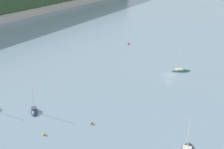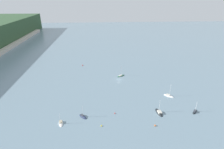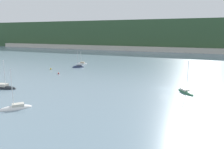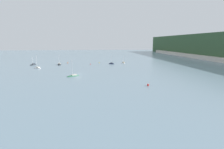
{
  "view_description": "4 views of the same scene",
  "coord_description": "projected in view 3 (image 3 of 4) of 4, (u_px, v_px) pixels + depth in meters",
  "views": [
    {
      "loc": [
        -98.31,
        -29.57,
        38.93
      ],
      "look_at": [
        -11.19,
        16.57,
        1.14
      ],
      "focal_mm": 50.0,
      "sensor_mm": 36.0,
      "label": 1
    },
    {
      "loc": [
        -117.28,
        12.81,
        58.13
      ],
      "look_at": [
        2.85,
        4.91,
        2.94
      ],
      "focal_mm": 28.0,
      "sensor_mm": 36.0,
      "label": 2
    },
    {
      "loc": [
        9.82,
        -60.97,
        15.64
      ],
      "look_at": [
        -17.41,
        2.77,
        2.25
      ],
      "focal_mm": 35.0,
      "sensor_mm": 36.0,
      "label": 3
    },
    {
      "loc": [
        95.7,
        7.48,
        17.32
      ],
      "look_at": [
        9.6,
        17.46,
        1.18
      ],
      "focal_mm": 28.0,
      "sensor_mm": 36.0,
      "label": 4
    }
  ],
  "objects": [
    {
      "name": "ground_plane",
      "position": [
        165.0,
        89.0,
        61.8
      ],
      "size": [
        600.0,
        600.0,
        0.0
      ],
      "primitive_type": "plane",
      "color": "slate"
    },
    {
      "name": "sailboat_2",
      "position": [
        5.0,
        88.0,
        62.1
      ],
      "size": [
        7.82,
        3.53,
        8.85
      ],
      "rotation": [
        0.0,
        0.0,
        0.12
      ],
      "color": "black",
      "rests_on": "ground_plane"
    },
    {
      "name": "shore_town_strip",
      "position": [
        192.0,
        50.0,
        169.71
      ],
      "size": [
        390.55,
        6.0,
        3.81
      ],
      "color": "beige",
      "rests_on": "ground_plane"
    },
    {
      "name": "mooring_buoy_2",
      "position": [
        51.0,
        69.0,
        93.47
      ],
      "size": [
        0.63,
        0.63,
        0.63
      ],
      "color": "yellow",
      "rests_on": "ground_plane"
    },
    {
      "name": "mooring_buoy_3",
      "position": [
        59.0,
        73.0,
        83.32
      ],
      "size": [
        0.56,
        0.56,
        0.56
      ],
      "color": "red",
      "rests_on": "ground_plane"
    },
    {
      "name": "sailboat_0",
      "position": [
        16.0,
        108.0,
        45.49
      ],
      "size": [
        5.84,
        6.37,
        9.2
      ],
      "rotation": [
        0.0,
        0.0,
        4.01
      ],
      "color": "white",
      "rests_on": "ground_plane"
    },
    {
      "name": "sailboat_4",
      "position": [
        186.0,
        92.0,
        57.46
      ],
      "size": [
        5.62,
        7.02,
        9.22
      ],
      "rotation": [
        0.0,
        0.0,
        5.31
      ],
      "color": "#2D6647",
      "rests_on": "ground_plane"
    },
    {
      "name": "sailboat_1",
      "position": [
        78.0,
        67.0,
        99.25
      ],
      "size": [
        5.19,
        5.02,
        8.08
      ],
      "rotation": [
        0.0,
        0.0,
        3.89
      ],
      "color": "#232D4C",
      "rests_on": "ground_plane"
    },
    {
      "name": "sailboat_3",
      "position": [
        82.0,
        64.0,
        110.36
      ],
      "size": [
        5.85,
        3.23,
        6.77
      ],
      "rotation": [
        0.0,
        0.0,
        3.38
      ],
      "color": "white",
      "rests_on": "ground_plane"
    },
    {
      "name": "hillside_ridge",
      "position": [
        195.0,
        35.0,
        205.14
      ],
      "size": [
        459.47,
        76.26,
        26.5
      ],
      "color": "#335133",
      "rests_on": "ground_plane"
    }
  ]
}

